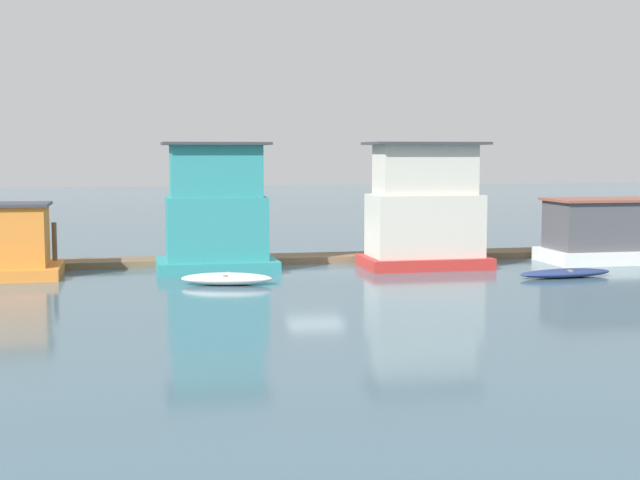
% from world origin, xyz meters
% --- Properties ---
extents(ground_plane, '(200.00, 200.00, 0.00)m').
position_xyz_m(ground_plane, '(0.00, 0.00, 0.00)').
color(ground_plane, '#426070').
extents(dock_walkway, '(59.60, 2.09, 0.30)m').
position_xyz_m(dock_walkway, '(0.00, 2.93, 0.15)').
color(dock_walkway, brown).
rests_on(dock_walkway, ground_plane).
extents(houseboat_teal, '(5.17, 3.56, 5.61)m').
position_xyz_m(houseboat_teal, '(-4.35, 0.34, 2.52)').
color(houseboat_teal, teal).
rests_on(houseboat_teal, ground_plane).
extents(houseboat_red, '(5.57, 3.38, 5.63)m').
position_xyz_m(houseboat_red, '(4.96, -0.31, 2.52)').
color(houseboat_red, red).
rests_on(houseboat_red, ground_plane).
extents(houseboat_white, '(5.55, 3.39, 3.01)m').
position_xyz_m(houseboat_white, '(13.83, -0.18, 1.42)').
color(houseboat_white, white).
rests_on(houseboat_white, ground_plane).
extents(dinghy_white, '(3.77, 2.00, 0.47)m').
position_xyz_m(dinghy_white, '(-4.34, -3.86, 0.24)').
color(dinghy_white, white).
rests_on(dinghy_white, ground_plane).
extents(dinghy_navy, '(4.25, 1.43, 0.36)m').
position_xyz_m(dinghy_navy, '(9.65, -4.69, 0.18)').
color(dinghy_navy, navy).
rests_on(dinghy_navy, ground_plane).
extents(mooring_post_centre, '(0.21, 0.21, 2.14)m').
position_xyz_m(mooring_post_centre, '(-11.27, 1.63, 1.07)').
color(mooring_post_centre, brown).
rests_on(mooring_post_centre, ground_plane).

